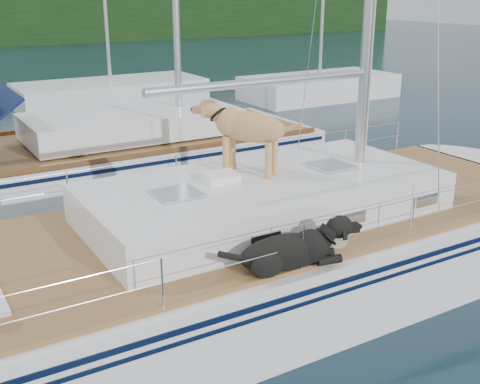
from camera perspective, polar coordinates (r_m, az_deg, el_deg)
ground at (r=9.07m, az=-2.10°, el=-10.50°), size 120.00×120.00×0.00m
main_sailboat at (r=8.79m, az=-1.58°, el=-6.46°), size 12.00×3.89×14.01m
neighbor_sailboat at (r=14.11m, az=-14.10°, el=2.59°), size 11.00×3.50×13.30m
bg_boat_center at (r=24.55m, az=-12.12°, el=9.11°), size 7.20×3.00×11.65m
bg_boat_east at (r=25.74m, az=7.52°, el=9.81°), size 6.40×3.00×11.65m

